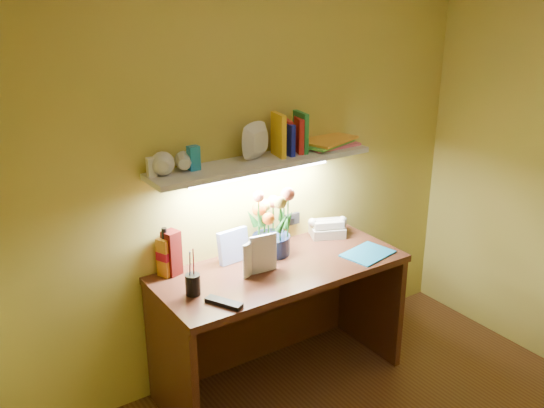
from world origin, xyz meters
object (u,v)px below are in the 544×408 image
at_px(desk, 280,325).
at_px(whisky_bottle, 166,252).
at_px(flower_bouquet, 271,222).
at_px(desk_clock, 340,226).
at_px(telephone, 327,227).

relative_size(desk, whisky_bottle, 5.22).
bearing_deg(flower_bouquet, desk, -106.47).
bearing_deg(desk_clock, desk, -178.41).
relative_size(flower_bouquet, desk_clock, 4.28).
bearing_deg(desk_clock, whisky_bottle, 160.25).
height_order(flower_bouquet, whisky_bottle, flower_bouquet).
distance_m(flower_bouquet, telephone, 0.44).
xyz_separation_m(flower_bouquet, desk_clock, (0.52, 0.02, -0.15)).
bearing_deg(desk, desk_clock, 18.15).
bearing_deg(desk, telephone, 21.81).
height_order(telephone, desk_clock, telephone).
bearing_deg(desk, flower_bouquet, 73.53).
bearing_deg(flower_bouquet, desk_clock, 1.89).
distance_m(telephone, whisky_bottle, 1.04).
height_order(telephone, whisky_bottle, whisky_bottle).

